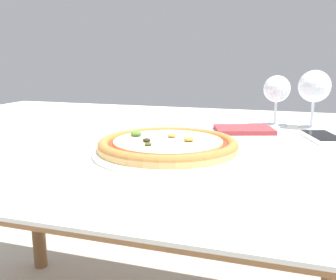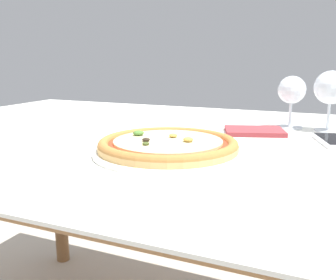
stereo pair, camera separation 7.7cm
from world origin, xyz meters
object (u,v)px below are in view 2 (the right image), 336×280
Objects in this scene: wine_glass_far_left at (292,92)px; wine_glass_far_right at (331,89)px; dining_table at (129,159)px; pizza_plate at (168,146)px; cell_phone at (335,141)px.

wine_glass_far_right reaches higher than wine_glass_far_left.
pizza_plate is at bearing -43.12° from dining_table.
dining_table is 8.97× the size of wine_glass_far_right.
cell_phone is at bearing -54.08° from wine_glass_far_left.
dining_table is 0.53m from cell_phone.
wine_glass_far_left is at bearing 29.51° from dining_table.
cell_phone reaches higher than dining_table.
dining_table is at bearing -150.49° from wine_glass_far_left.
wine_glass_far_right is at bearing -7.80° from wine_glass_far_left.
wine_glass_far_left is (0.40, 0.23, 0.18)m from dining_table.
dining_table is 9.24× the size of cell_phone.
pizza_plate is 0.40m from cell_phone.
wine_glass_far_right is (0.50, 0.21, 0.19)m from dining_table.
pizza_plate reaches higher than dining_table.
pizza_plate is at bearing -142.01° from cell_phone.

